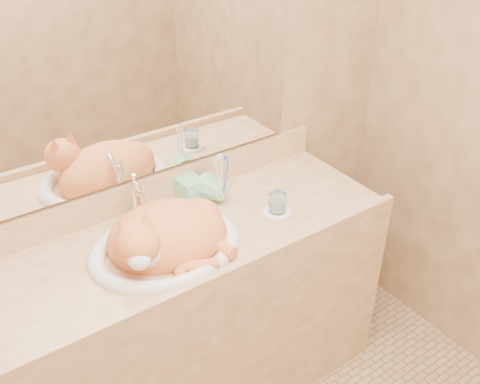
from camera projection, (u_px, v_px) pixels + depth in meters
wall_back at (134, 109)px, 1.88m from camera, size 2.40×0.02×2.50m
vanity_counter at (186, 323)px, 2.13m from camera, size 1.60×0.55×0.85m
mirror at (131, 72)px, 1.79m from camera, size 1.30×0.02×0.80m
sink_basin at (164, 229)px, 1.81m from camera, size 0.58×0.51×0.17m
faucet at (138, 200)px, 1.95m from camera, size 0.07×0.14×0.18m
cat at (165, 234)px, 1.81m from camera, size 0.49×0.44×0.23m
soap_dispenser at (197, 182)px, 2.04m from camera, size 0.10×0.10×0.20m
toothbrush_cup at (223, 194)px, 2.05m from camera, size 0.13×0.13×0.10m
toothbrushes at (222, 176)px, 2.01m from camera, size 0.04×0.04×0.23m
saucer at (277, 212)px, 2.03m from camera, size 0.11×0.11×0.01m
water_glass at (278, 202)px, 2.01m from camera, size 0.07×0.07×0.08m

